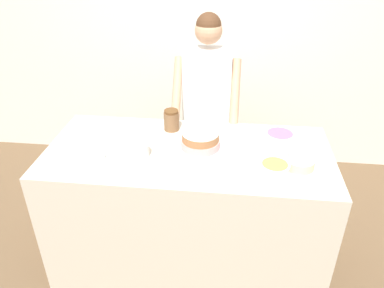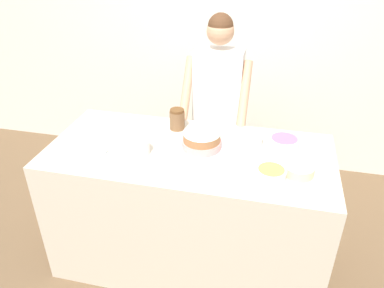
{
  "view_description": "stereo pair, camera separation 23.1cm",
  "coord_description": "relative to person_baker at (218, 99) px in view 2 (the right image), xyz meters",
  "views": [
    {
      "loc": [
        0.26,
        -1.6,
        2.18
      ],
      "look_at": [
        0.03,
        0.38,
        1.02
      ],
      "focal_mm": 35.0,
      "sensor_mm": 36.0,
      "label": 1
    },
    {
      "loc": [
        0.48,
        -1.56,
        2.18
      ],
      "look_at": [
        0.03,
        0.38,
        1.02
      ],
      "focal_mm": 35.0,
      "sensor_mm": 36.0,
      "label": 2
    }
  ],
  "objects": [
    {
      "name": "wall_back",
      "position": [
        -0.07,
        0.82,
        0.29
      ],
      "size": [
        10.0,
        0.05,
        2.6
      ],
      "color": "silver",
      "rests_on": "ground_plane"
    },
    {
      "name": "counter",
      "position": [
        -0.07,
        -0.69,
        -0.54
      ],
      "size": [
        1.82,
        0.84,
        0.94
      ],
      "color": "beige",
      "rests_on": "ground_plane"
    },
    {
      "name": "person_baker",
      "position": [
        0.0,
        0.0,
        0.0
      ],
      "size": [
        0.5,
        0.45,
        1.66
      ],
      "color": "#2D2D38",
      "rests_on": "ground_plane"
    },
    {
      "name": "cake",
      "position": [
        0.01,
        -0.66,
        -0.01
      ],
      "size": [
        0.34,
        0.34,
        0.12
      ],
      "color": "silver",
      "rests_on": "counter"
    },
    {
      "name": "frosting_bowl_pink",
      "position": [
        0.61,
        -0.8,
        -0.04
      ],
      "size": [
        0.18,
        0.18,
        0.14
      ],
      "color": "beige",
      "rests_on": "counter"
    },
    {
      "name": "frosting_bowl_purple",
      "position": [
        0.52,
        -0.51,
        -0.04
      ],
      "size": [
        0.2,
        0.2,
        0.06
      ],
      "color": "white",
      "rests_on": "counter"
    },
    {
      "name": "frosting_bowl_white",
      "position": [
        -0.37,
        -0.79,
        -0.02
      ],
      "size": [
        0.16,
        0.16,
        0.14
      ],
      "color": "white",
      "rests_on": "counter"
    },
    {
      "name": "frosting_bowl_yellow",
      "position": [
        0.46,
        -0.91,
        -0.03
      ],
      "size": [
        0.17,
        0.17,
        0.08
      ],
      "color": "white",
      "rests_on": "counter"
    },
    {
      "name": "drinking_glass",
      "position": [
        0.35,
        -0.55,
        -0.01
      ],
      "size": [
        0.07,
        0.07,
        0.12
      ],
      "color": "silver",
      "rests_on": "counter"
    },
    {
      "name": "ceramic_plate",
      "position": [
        -0.69,
        -0.86,
        -0.06
      ],
      "size": [
        0.26,
        0.26,
        0.01
      ],
      "color": "silver",
      "rests_on": "counter"
    },
    {
      "name": "stoneware_jar",
      "position": [
        -0.21,
        -0.42,
        0.0
      ],
      "size": [
        0.1,
        0.1,
        0.15
      ],
      "color": "brown",
      "rests_on": "counter"
    }
  ]
}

